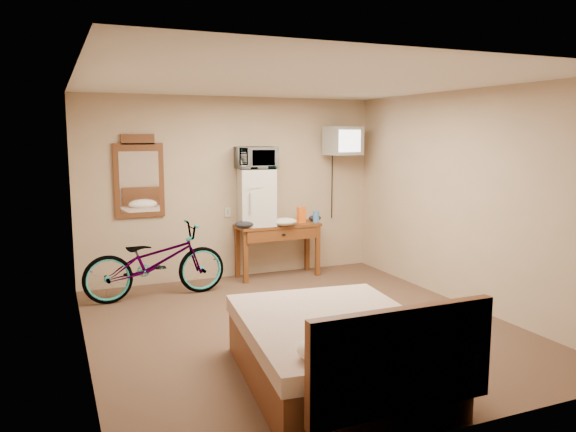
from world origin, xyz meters
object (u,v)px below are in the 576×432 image
Objects in this scene: blue_cup at (316,217)px; bicycle at (156,261)px; mini_fridge at (256,197)px; microwave at (256,158)px; crt_television at (343,141)px; bed at (338,350)px; desk at (279,234)px; wall_mirror at (139,177)px.

bicycle is at bearing -172.17° from blue_cup.
microwave is (0.00, 0.00, 0.54)m from mini_fridge.
crt_television is 4.20m from bed.
microwave is 0.90× the size of crt_television.
desk is 1.81m from bicycle.
crt_television reaches higher than wall_mirror.
microwave is at bearing 56.31° from mini_fridge.
mini_fridge is at bearing -77.58° from bicycle.
desk is 7.54× the size of blue_cup.
crt_television is at bearing -1.47° from mini_fridge.
blue_cup is 0.09× the size of bicycle.
desk is 1.54× the size of mini_fridge.
microwave is at bearing -8.08° from wall_mirror.
wall_mirror is at bearing 174.96° from crt_television.
bed is (-1.42, -3.35, -0.53)m from blue_cup.
wall_mirror is 0.53× the size of bed.
crt_television is 0.56× the size of wall_mirror.
wall_mirror is 1.17m from bicycle.
wall_mirror reaches higher than mini_fridge.
mini_fridge reaches higher than bicycle.
crt_television is 0.30× the size of bed.
microwave is 0.51× the size of wall_mirror.
blue_cup is 0.26× the size of crt_television.
microwave is 0.27× the size of bed.
bicycle is 0.86× the size of bed.
crt_television reaches higher than mini_fridge.
desk is 1.63m from crt_television.
blue_cup is at bearing 67.00° from bed.
wall_mirror is at bearing 171.69° from desk.
crt_television is (1.01, 0.02, 1.28)m from desk.
bicycle is (-1.46, -0.40, -1.22)m from microwave.
desk is 0.69× the size of bicycle.
desk is at bearing -4.33° from microwave.
mini_fridge reaches higher than desk.
microwave is 3.46× the size of blue_cup.
wall_mirror reaches higher than desk.
microwave reaches higher than bed.
desk is at bearing -179.03° from crt_television.
bed is (-0.56, -3.44, -1.38)m from microwave.
microwave is at bearing 178.53° from crt_television.
crt_television is at bearing -5.04° from wall_mirror.
desk is 2.18× the size of microwave.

